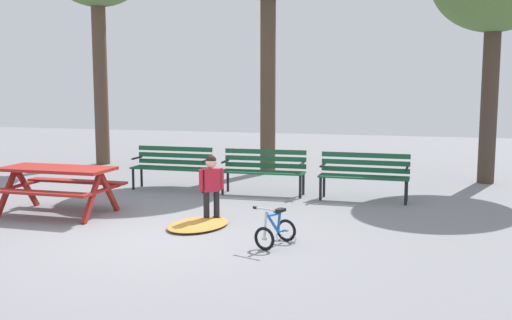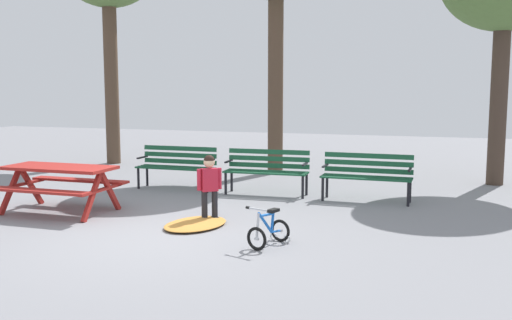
% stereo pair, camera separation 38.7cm
% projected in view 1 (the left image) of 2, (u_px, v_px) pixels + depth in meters
% --- Properties ---
extents(ground, '(36.00, 36.00, 0.00)m').
position_uv_depth(ground, '(160.00, 238.00, 7.84)').
color(ground, gray).
extents(picnic_table, '(1.81, 1.35, 0.79)m').
position_uv_depth(picnic_table, '(57.00, 178.00, 9.26)').
color(picnic_table, maroon).
rests_on(picnic_table, ground).
extents(park_bench_far_left, '(1.60, 0.46, 0.85)m').
position_uv_depth(park_bench_far_left, '(173.00, 164.00, 11.54)').
color(park_bench_far_left, '#195133').
rests_on(park_bench_far_left, ground).
extents(park_bench_left, '(1.62, 0.52, 0.85)m').
position_uv_depth(park_bench_left, '(264.00, 168.00, 11.02)').
color(park_bench_left, '#195133').
rests_on(park_bench_left, ground).
extents(park_bench_right, '(1.61, 0.48, 0.85)m').
position_uv_depth(park_bench_right, '(364.00, 172.00, 10.43)').
color(park_bench_right, '#195133').
rests_on(park_bench_right, ground).
extents(child_standing, '(0.31, 0.29, 1.02)m').
position_uv_depth(child_standing, '(211.00, 183.00, 8.75)').
color(child_standing, black).
rests_on(child_standing, ground).
extents(kids_bicycle, '(0.51, 0.63, 0.54)m').
position_uv_depth(kids_bicycle, '(276.00, 231.00, 7.45)').
color(kids_bicycle, black).
rests_on(kids_bicycle, ground).
extents(leaf_pile, '(1.00, 1.26, 0.07)m').
position_uv_depth(leaf_pile, '(198.00, 224.00, 8.48)').
color(leaf_pile, '#C68438').
rests_on(leaf_pile, ground).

